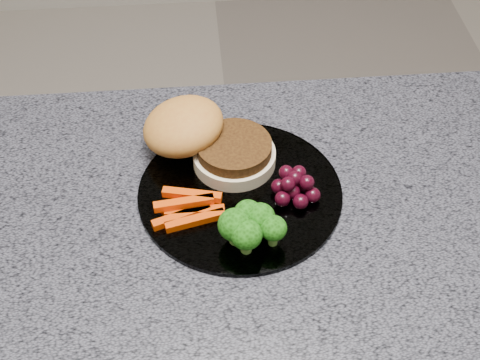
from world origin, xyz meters
name	(u,v)px	position (x,y,z in m)	size (l,w,h in m)	color
countertop	(292,247)	(0.00, 0.00, 0.88)	(1.20, 0.60, 0.04)	#555560
plate	(240,192)	(-0.06, 0.08, 0.90)	(0.26, 0.26, 0.01)	white
burger	(201,138)	(-0.10, 0.15, 0.93)	(0.20, 0.17, 0.06)	beige
carrot_sticks	(189,208)	(-0.12, 0.04, 0.91)	(0.09, 0.06, 0.02)	#D33A03
broccoli	(250,225)	(-0.05, 0.00, 0.93)	(0.08, 0.07, 0.05)	#598B32
grape_bunch	(295,186)	(0.01, 0.06, 0.92)	(0.06, 0.06, 0.03)	black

